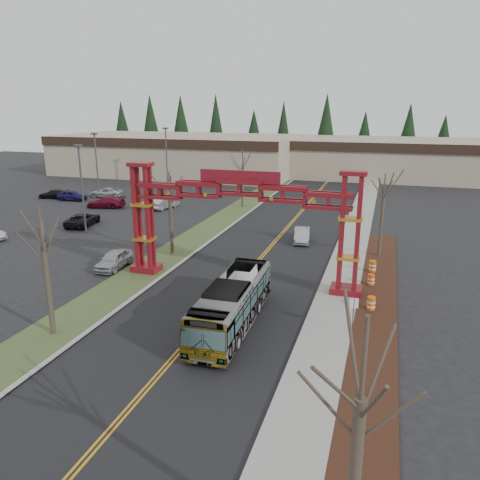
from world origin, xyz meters
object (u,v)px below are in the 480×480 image
at_px(bare_tree_median_mid, 170,196).
at_px(transit_bus, 232,304).
at_px(bare_tree_right_far, 384,197).
at_px(light_pole_mid, 96,161).
at_px(bare_tree_median_far, 243,166).
at_px(retail_building_east, 388,158).
at_px(parked_car_far_a, 164,203).
at_px(barrel_north, 373,267).
at_px(parked_car_mid_b, 72,196).
at_px(parked_car_far_b, 106,192).
at_px(bare_tree_median_near, 43,245).
at_px(parked_car_near_a, 114,260).
at_px(gateway_arch, 240,206).
at_px(barrel_mid, 371,280).
at_px(barrel_south, 371,304).
at_px(bare_tree_right_near, 361,401).
at_px(retail_building_west, 178,154).
at_px(street_sign, 354,308).
at_px(parked_car_mid_a, 106,202).
at_px(light_pole_near, 82,183).
at_px(light_pole_far, 166,153).
at_px(parked_car_far_c, 53,194).
at_px(silver_sedan, 302,235).

bearing_deg(bare_tree_median_mid, transit_bus, -50.85).
bearing_deg(bare_tree_right_far, light_pole_mid, 157.47).
height_order(bare_tree_median_far, light_pole_mid, light_pole_mid).
relative_size(retail_building_east, bare_tree_right_far, 5.09).
bearing_deg(parked_car_far_a, barrel_north, 159.30).
distance_m(parked_car_mid_b, bare_tree_median_far, 25.27).
height_order(parked_car_far_a, parked_car_far_b, parked_car_far_a).
relative_size(bare_tree_median_near, light_pole_mid, 0.82).
bearing_deg(parked_car_near_a, bare_tree_median_mid, 54.81).
distance_m(gateway_arch, barrel_mid, 11.34).
distance_m(barrel_south, barrel_north, 7.60).
xyz_separation_m(bare_tree_right_near, barrel_mid, (-0.35, 23.97, -5.64)).
distance_m(parked_car_mid_b, barrel_north, 46.08).
relative_size(retail_building_west, parked_car_far_b, 9.33).
bearing_deg(street_sign, parked_car_mid_a, 141.92).
relative_size(parked_car_mid_b, bare_tree_median_near, 0.55).
height_order(parked_car_far_b, light_pole_near, light_pole_near).
relative_size(retail_building_west, barrel_mid, 48.85).
xyz_separation_m(retail_building_east, transit_bus, (-8.20, -69.14, -2.03)).
distance_m(parked_car_far_b, barrel_south, 49.38).
bearing_deg(bare_tree_right_near, gateway_arch, 114.71).
bearing_deg(parked_car_far_a, street_sign, 144.65).
bearing_deg(barrel_mid, light_pole_far, 133.67).
distance_m(retail_building_east, street_sign, 67.98).
bearing_deg(street_sign, parked_car_far_a, 132.85).
height_order(gateway_arch, light_pole_far, light_pole_far).
distance_m(bare_tree_right_near, barrel_north, 27.55).
bearing_deg(parked_car_mid_b, parked_car_far_a, -96.88).
xyz_separation_m(parked_car_mid_a, barrel_south, (35.09, -23.14, -0.24)).
bearing_deg(bare_tree_median_far, gateway_arch, -73.20).
bearing_deg(parked_car_far_a, parked_car_near_a, 118.05).
height_order(bare_tree_median_mid, street_sign, bare_tree_median_mid).
height_order(gateway_arch, retail_building_east, gateway_arch).
bearing_deg(street_sign, light_pole_near, 152.74).
relative_size(transit_bus, light_pole_mid, 1.14).
height_order(bare_tree_median_near, bare_tree_right_far, bare_tree_median_near).
xyz_separation_m(bare_tree_median_far, light_pole_near, (-12.05, -17.56, -0.11)).
xyz_separation_m(parked_car_near_a, parked_car_far_c, (-25.36, 24.25, -0.11)).
distance_m(parked_car_far_b, light_pole_mid, 4.84).
xyz_separation_m(parked_car_mid_b, bare_tree_right_near, (42.64, -45.31, 5.39)).
bearing_deg(street_sign, silver_sedan, 108.97).
height_order(parked_car_near_a, street_sign, street_sign).
height_order(light_pole_near, street_sign, light_pole_near).
bearing_deg(barrel_south, light_pole_near, 159.29).
height_order(parked_car_far_b, parked_car_far_c, parked_car_far_b).
bearing_deg(silver_sedan, bare_tree_median_far, 118.42).
height_order(parked_car_far_b, bare_tree_right_far, bare_tree_right_far).
relative_size(parked_car_near_a, parked_car_far_c, 1.00).
distance_m(parked_car_far_b, light_pole_near, 21.31).
relative_size(silver_sedan, bare_tree_right_near, 0.50).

